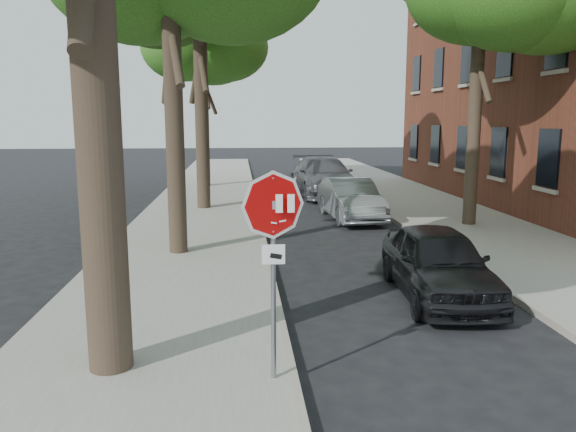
{
  "coord_description": "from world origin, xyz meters",
  "views": [
    {
      "loc": [
        -1.1,
        -6.58,
        3.32
      ],
      "look_at": [
        -0.46,
        0.74,
        2.05
      ],
      "focal_mm": 35.0,
      "sensor_mm": 36.0,
      "label": 1
    }
  ],
  "objects_px": {
    "stop_sign": "(273,236)",
    "car_b": "(350,199)",
    "car_a": "(438,262)",
    "car_c": "(324,177)",
    "tree_far": "(202,35)"
  },
  "relations": [
    {
      "from": "stop_sign",
      "to": "car_b",
      "type": "relative_size",
      "value": 0.63
    },
    {
      "from": "car_c",
      "to": "tree_far",
      "type": "bearing_deg",
      "value": 144.84
    },
    {
      "from": "car_a",
      "to": "car_c",
      "type": "distance_m",
      "value": 14.4
    },
    {
      "from": "car_a",
      "to": "car_b",
      "type": "bearing_deg",
      "value": 93.21
    },
    {
      "from": "car_a",
      "to": "stop_sign",
      "type": "bearing_deg",
      "value": -131.22
    },
    {
      "from": "stop_sign",
      "to": "car_c",
      "type": "height_order",
      "value": "stop_sign"
    },
    {
      "from": "car_a",
      "to": "car_b",
      "type": "height_order",
      "value": "car_b"
    },
    {
      "from": "stop_sign",
      "to": "car_b",
      "type": "distance_m",
      "value": 12.24
    },
    {
      "from": "stop_sign",
      "to": "car_a",
      "type": "height_order",
      "value": "stop_sign"
    },
    {
      "from": "tree_far",
      "to": "car_a",
      "type": "relative_size",
      "value": 2.37
    },
    {
      "from": "tree_far",
      "to": "car_c",
      "type": "relative_size",
      "value": 1.63
    },
    {
      "from": "stop_sign",
      "to": "car_a",
      "type": "distance_m",
      "value": 4.88
    },
    {
      "from": "car_a",
      "to": "car_c",
      "type": "relative_size",
      "value": 0.69
    },
    {
      "from": "stop_sign",
      "to": "car_a",
      "type": "xyz_separation_m",
      "value": [
        3.3,
        3.37,
        -1.28
      ]
    },
    {
      "from": "tree_far",
      "to": "car_b",
      "type": "height_order",
      "value": "tree_far"
    }
  ]
}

